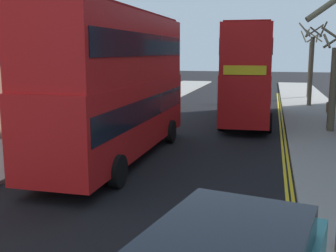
# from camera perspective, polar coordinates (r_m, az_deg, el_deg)

# --- Properties ---
(sidewalk_left) EXTENTS (4.00, 80.00, 0.14)m
(sidewalk_left) POSITION_cam_1_polar(r_m,az_deg,el_deg) (20.82, -15.56, -1.53)
(sidewalk_left) COLOR #9E9991
(sidewalk_left) RESTS_ON ground
(kerb_line_outer) EXTENTS (0.10, 56.00, 0.01)m
(kerb_line_outer) POSITION_cam_1_polar(r_m,az_deg,el_deg) (16.26, 16.17, -5.02)
(kerb_line_outer) COLOR yellow
(kerb_line_outer) RESTS_ON ground
(kerb_line_inner) EXTENTS (0.10, 56.00, 0.01)m
(kerb_line_inner) POSITION_cam_1_polar(r_m,az_deg,el_deg) (16.25, 15.61, -5.00)
(kerb_line_inner) COLOR yellow
(kerb_line_inner) RESTS_ON ground
(double_decker_bus_away) EXTENTS (2.86, 10.83, 5.64)m
(double_decker_bus_away) POSITION_cam_1_polar(r_m,az_deg,el_deg) (16.05, -6.92, 6.08)
(double_decker_bus_away) COLOR red
(double_decker_bus_away) RESTS_ON ground
(double_decker_bus_oncoming) EXTENTS (2.96, 10.86, 5.64)m
(double_decker_bus_oncoming) POSITION_cam_1_polar(r_m,az_deg,el_deg) (25.40, 10.98, 7.43)
(double_decker_bus_oncoming) COLOR red
(double_decker_bus_oncoming) RESTS_ON ground
(pedestrian_far) EXTENTS (0.34, 0.22, 1.62)m
(pedestrian_far) POSITION_cam_1_polar(r_m,az_deg,el_deg) (23.44, 21.26, 1.69)
(pedestrian_far) COLOR #2D2D38
(pedestrian_far) RESTS_ON sidewalk_right
(street_tree_near) EXTENTS (1.44, 1.46, 5.23)m
(street_tree_near) POSITION_cam_1_polar(r_m,az_deg,el_deg) (22.68, 21.71, 5.38)
(street_tree_near) COLOR #6B6047
(street_tree_near) RESTS_ON sidewalk_right
(street_tree_mid) EXTENTS (1.96, 1.91, 6.17)m
(street_tree_mid) POSITION_cam_1_polar(r_m,az_deg,el_deg) (33.19, 19.05, 7.98)
(street_tree_mid) COLOR #6B6047
(street_tree_mid) RESTS_ON sidewalk_right
(street_tree_far) EXTENTS (1.80, 1.55, 5.96)m
(street_tree_far) POSITION_cam_1_polar(r_m,az_deg,el_deg) (39.53, 18.88, 8.05)
(street_tree_far) COLOR #6B6047
(street_tree_far) RESTS_ON sidewalk_right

